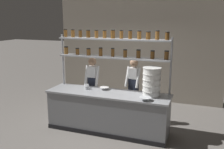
# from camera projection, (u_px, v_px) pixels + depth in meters

# --- Properties ---
(ground_plane) EXTENTS (40.00, 40.00, 0.00)m
(ground_plane) POSITION_uv_depth(u_px,v_px,m) (108.00, 130.00, 5.83)
(ground_plane) COLOR slate
(back_wall) EXTENTS (5.22, 0.12, 3.24)m
(back_wall) POSITION_uv_depth(u_px,v_px,m) (137.00, 49.00, 7.84)
(back_wall) COLOR #9E9384
(back_wall) RESTS_ON ground_plane
(prep_counter) EXTENTS (2.82, 0.76, 0.92)m
(prep_counter) POSITION_uv_depth(u_px,v_px,m) (108.00, 112.00, 5.73)
(prep_counter) COLOR gray
(prep_counter) RESTS_ON ground_plane
(spice_shelf_unit) EXTENTS (2.70, 0.28, 2.31)m
(spice_shelf_unit) POSITION_uv_depth(u_px,v_px,m) (113.00, 49.00, 5.72)
(spice_shelf_unit) COLOR #999BA0
(spice_shelf_unit) RESTS_ON ground_plane
(chef_left) EXTENTS (0.38, 0.30, 1.60)m
(chef_left) POSITION_uv_depth(u_px,v_px,m) (93.00, 84.00, 6.36)
(chef_left) COLOR black
(chef_left) RESTS_ON ground_plane
(chef_center) EXTENTS (0.39, 0.31, 1.58)m
(chef_center) POSITION_uv_depth(u_px,v_px,m) (133.00, 86.00, 6.26)
(chef_center) COLOR black
(chef_center) RESTS_ON ground_plane
(container_stack) EXTENTS (0.39, 0.39, 0.63)m
(container_stack) POSITION_uv_depth(u_px,v_px,m) (152.00, 82.00, 5.32)
(container_stack) COLOR white
(container_stack) RESTS_ON prep_counter
(prep_bowl_near_left) EXTENTS (0.25, 0.25, 0.07)m
(prep_bowl_near_left) POSITION_uv_depth(u_px,v_px,m) (145.00, 99.00, 5.08)
(prep_bowl_near_left) COLOR silver
(prep_bowl_near_left) RESTS_ON prep_counter
(prep_bowl_center_front) EXTENTS (0.22, 0.22, 0.06)m
(prep_bowl_center_front) POSITION_uv_depth(u_px,v_px,m) (104.00, 88.00, 5.86)
(prep_bowl_center_front) COLOR white
(prep_bowl_center_front) RESTS_ON prep_counter
(serving_cup_front) EXTENTS (0.09, 0.09, 0.08)m
(serving_cup_front) POSITION_uv_depth(u_px,v_px,m) (87.00, 88.00, 5.88)
(serving_cup_front) COLOR #B2B7BC
(serving_cup_front) RESTS_ON prep_counter
(serving_cup_by_board) EXTENTS (0.08, 0.08, 0.09)m
(serving_cup_by_board) POSITION_uv_depth(u_px,v_px,m) (87.00, 86.00, 6.00)
(serving_cup_by_board) COLOR #B2B7BC
(serving_cup_by_board) RESTS_ON prep_counter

